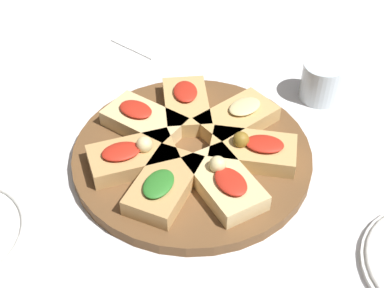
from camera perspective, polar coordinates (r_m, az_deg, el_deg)
ground_plane at (r=0.95m, az=0.00°, el=-1.62°), size 3.00×3.00×0.00m
serving_board at (r=0.94m, az=0.00°, el=-1.15°), size 0.42×0.42×0.02m
focaccia_slice_0 at (r=0.85m, az=-2.89°, el=-4.40°), size 0.08×0.15×0.04m
focaccia_slice_1 at (r=0.86m, az=3.46°, el=-4.06°), size 0.16×0.15×0.05m
focaccia_slice_2 at (r=0.91m, az=6.53°, el=-0.65°), size 0.16×0.11×0.05m
focaccia_slice_3 at (r=0.97m, az=4.87°, el=2.77°), size 0.14×0.16×0.04m
focaccia_slice_4 at (r=1.00m, az=-0.61°, el=4.21°), size 0.14×0.16×0.04m
focaccia_slice_5 at (r=0.97m, az=-5.19°, el=2.52°), size 0.16×0.10×0.04m
focaccia_slice_6 at (r=0.90m, az=-6.36°, el=-1.34°), size 0.16×0.16×0.05m
water_glass at (r=1.09m, az=13.67°, el=6.50°), size 0.08×0.08×0.08m
napkin_stack at (r=1.26m, az=-4.89°, el=11.10°), size 0.15×0.13×0.01m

